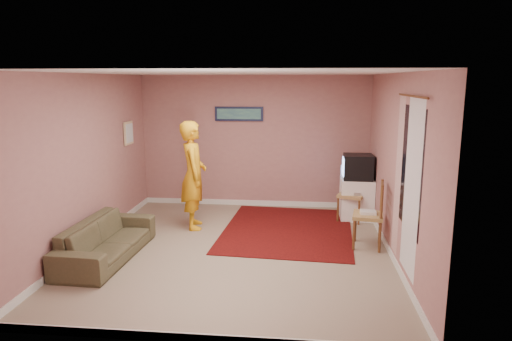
# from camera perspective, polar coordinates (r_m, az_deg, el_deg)

# --- Properties ---
(ground) EXTENTS (5.00, 5.00, 0.00)m
(ground) POSITION_cam_1_polar(r_m,az_deg,el_deg) (6.95, -2.36, -9.86)
(ground) COLOR gray
(ground) RESTS_ON ground
(wall_back) EXTENTS (4.50, 0.02, 2.60)m
(wall_back) POSITION_cam_1_polar(r_m,az_deg,el_deg) (9.05, -0.20, 3.62)
(wall_back) COLOR #A4716C
(wall_back) RESTS_ON ground
(wall_front) EXTENTS (4.50, 0.02, 2.60)m
(wall_front) POSITION_cam_1_polar(r_m,az_deg,el_deg) (4.20, -7.31, -5.48)
(wall_front) COLOR #A4716C
(wall_front) RESTS_ON ground
(wall_left) EXTENTS (0.02, 5.00, 2.60)m
(wall_left) POSITION_cam_1_polar(r_m,az_deg,el_deg) (7.26, -20.31, 1.02)
(wall_left) COLOR #A4716C
(wall_left) RESTS_ON ground
(wall_right) EXTENTS (0.02, 5.00, 2.60)m
(wall_right) POSITION_cam_1_polar(r_m,az_deg,el_deg) (6.66, 17.08, 0.35)
(wall_right) COLOR #A4716C
(wall_right) RESTS_ON ground
(ceiling) EXTENTS (4.50, 5.00, 0.02)m
(ceiling) POSITION_cam_1_polar(r_m,az_deg,el_deg) (6.48, -2.55, 12.10)
(ceiling) COLOR white
(ceiling) RESTS_ON wall_back
(baseboard_back) EXTENTS (4.50, 0.02, 0.10)m
(baseboard_back) POSITION_cam_1_polar(r_m,az_deg,el_deg) (9.29, -0.20, -4.06)
(baseboard_back) COLOR silver
(baseboard_back) RESTS_ON ground
(baseboard_front) EXTENTS (4.50, 0.02, 0.10)m
(baseboard_front) POSITION_cam_1_polar(r_m,az_deg,el_deg) (4.72, -6.88, -20.13)
(baseboard_front) COLOR silver
(baseboard_front) RESTS_ON ground
(baseboard_left) EXTENTS (0.02, 5.00, 0.10)m
(baseboard_left) POSITION_cam_1_polar(r_m,az_deg,el_deg) (7.57, -19.60, -8.34)
(baseboard_left) COLOR silver
(baseboard_left) RESTS_ON ground
(baseboard_right) EXTENTS (0.02, 5.00, 0.10)m
(baseboard_right) POSITION_cam_1_polar(r_m,az_deg,el_deg) (6.99, 16.40, -9.75)
(baseboard_right) COLOR silver
(baseboard_right) RESTS_ON ground
(window) EXTENTS (0.01, 1.10, 1.50)m
(window) POSITION_cam_1_polar(r_m,az_deg,el_deg) (5.77, 18.82, 0.13)
(window) COLOR black
(window) RESTS_ON wall_right
(curtain_sheer) EXTENTS (0.01, 0.75, 2.10)m
(curtain_sheer) POSITION_cam_1_polar(r_m,az_deg,el_deg) (5.66, 18.88, -2.14)
(curtain_sheer) COLOR white
(curtain_sheer) RESTS_ON wall_right
(curtain_floral) EXTENTS (0.01, 0.35, 2.10)m
(curtain_floral) POSITION_cam_1_polar(r_m,az_deg,el_deg) (6.33, 17.35, -0.68)
(curtain_floral) COLOR beige
(curtain_floral) RESTS_ON wall_right
(curtain_rod) EXTENTS (0.02, 1.40, 0.02)m
(curtain_rod) POSITION_cam_1_polar(r_m,az_deg,el_deg) (5.66, 18.94, 8.81)
(curtain_rod) COLOR brown
(curtain_rod) RESTS_ON wall_right
(picture_back) EXTENTS (0.95, 0.04, 0.28)m
(picture_back) POSITION_cam_1_polar(r_m,az_deg,el_deg) (8.99, -2.14, 7.09)
(picture_back) COLOR #131836
(picture_back) RESTS_ON wall_back
(picture_left) EXTENTS (0.04, 0.38, 0.42)m
(picture_left) POSITION_cam_1_polar(r_m,az_deg,el_deg) (8.66, -15.63, 4.53)
(picture_left) COLOR beige
(picture_left) RESTS_ON wall_left
(area_rug) EXTENTS (2.29, 2.78, 0.01)m
(area_rug) POSITION_cam_1_polar(r_m,az_deg,el_deg) (7.82, 3.98, -7.39)
(area_rug) COLOR #310507
(area_rug) RESTS_ON ground
(tv_cabinet) EXTENTS (0.58, 0.53, 0.74)m
(tv_cabinet) POSITION_cam_1_polar(r_m,az_deg,el_deg) (8.53, 12.45, -3.48)
(tv_cabinet) COLOR white
(tv_cabinet) RESTS_ON ground
(crt_tv) EXTENTS (0.54, 0.48, 0.45)m
(crt_tv) POSITION_cam_1_polar(r_m,az_deg,el_deg) (8.40, 12.59, 0.45)
(crt_tv) COLOR black
(crt_tv) RESTS_ON tv_cabinet
(chair_a) EXTENTS (0.55, 0.54, 0.53)m
(chair_a) POSITION_cam_1_polar(r_m,az_deg,el_deg) (8.33, 11.86, -2.24)
(chair_a) COLOR tan
(chair_a) RESTS_ON ground
(dvd_player) EXTENTS (0.38, 0.30, 0.06)m
(dvd_player) POSITION_cam_1_polar(r_m,az_deg,el_deg) (8.35, 11.84, -2.69)
(dvd_player) COLOR #B3B3B8
(dvd_player) RESTS_ON chair_a
(blue_throw) EXTENTS (0.37, 0.05, 0.39)m
(blue_throw) POSITION_cam_1_polar(r_m,az_deg,el_deg) (8.48, 11.77, -0.69)
(blue_throw) COLOR #94B4F2
(blue_throw) RESTS_ON chair_a
(chair_b) EXTENTS (0.51, 0.53, 0.55)m
(chair_b) POSITION_cam_1_polar(r_m,az_deg,el_deg) (7.07, 13.87, -4.49)
(chair_b) COLOR tan
(chair_b) RESTS_ON ground
(game_console) EXTENTS (0.23, 0.17, 0.05)m
(game_console) POSITION_cam_1_polar(r_m,az_deg,el_deg) (7.10, 13.84, -5.09)
(game_console) COLOR white
(game_console) RESTS_ON chair_b
(sofa) EXTENTS (0.82, 1.92, 0.55)m
(sofa) POSITION_cam_1_polar(r_m,az_deg,el_deg) (6.88, -18.17, -8.21)
(sofa) COLOR #4C432E
(sofa) RESTS_ON ground
(person) EXTENTS (0.60, 0.76, 1.84)m
(person) POSITION_cam_1_polar(r_m,az_deg,el_deg) (7.79, -7.83, -0.57)
(person) COLOR gold
(person) RESTS_ON ground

